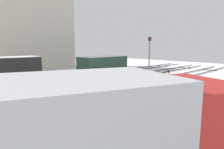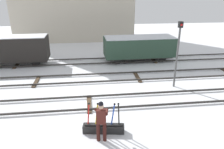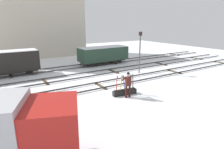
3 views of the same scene
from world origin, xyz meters
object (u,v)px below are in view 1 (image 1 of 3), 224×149
Objects in this scene: rail_worker at (167,83)px; freight_car_mid_siding at (103,64)px; switch_lever_frame at (160,93)px; delivery_truck at (85,139)px; signal_post at (149,54)px; freight_car_near_switch at (0,71)px.

freight_car_mid_siding is (4.07, 10.51, 0.22)m from rail_worker.
delivery_truck reaches higher than switch_lever_frame.
rail_worker is 0.44× the size of signal_post.
signal_post reaches higher than freight_car_near_switch.
freight_car_near_switch is (-11.66, 5.70, -1.12)m from signal_post.
freight_car_mid_siding is at bearing 77.07° from rail_worker.
switch_lever_frame is 9.31m from delivery_truck.
freight_car_near_switch is (-6.73, 9.99, 1.14)m from switch_lever_frame.
rail_worker is 0.31× the size of freight_car_near_switch.
switch_lever_frame is at bearing -57.05° from freight_car_near_switch.
freight_car_near_switch reaches higher than rail_worker.
rail_worker is at bearing 41.29° from delivery_truck.
freight_car_near_switch is at bearing 130.39° from rail_worker.
freight_car_near_switch is at bearing 132.23° from switch_lever_frame.
rail_worker is at bearing -95.23° from switch_lever_frame.
delivery_truck is at bearing -98.52° from freight_car_near_switch.
signal_post is at bearing -27.08° from freight_car_near_switch.
signal_post is 13.02m from freight_car_near_switch.
freight_car_mid_siding is (10.68, 0.00, -0.14)m from freight_car_near_switch.
switch_lever_frame is at bearing -113.01° from freight_car_mid_siding.
rail_worker is at bearing -112.62° from freight_car_mid_siding.
freight_car_mid_siding is (3.95, 9.99, 1.00)m from switch_lever_frame.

